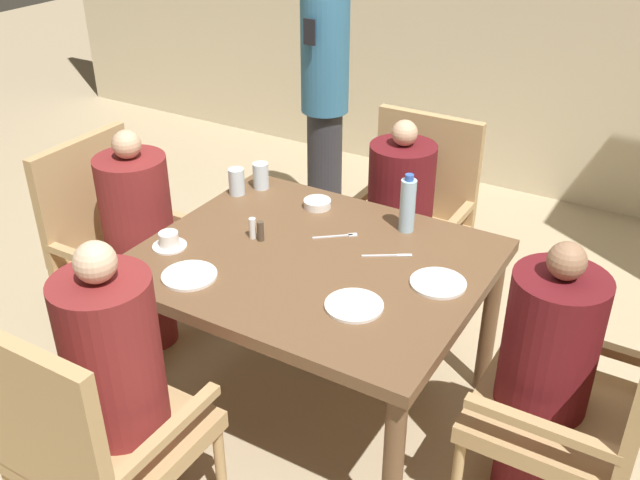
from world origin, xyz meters
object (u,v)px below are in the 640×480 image
object	(u,v)px
chair_left_side	(117,240)
diner_in_right_chair	(544,376)
standing_host	(325,92)
teacup_with_saucer	(169,241)
plate_main_right	(189,276)
water_bottle	(408,205)
diner_in_near_chair	(118,389)
glass_tall_mid	(237,182)
chair_near_corner	(87,434)
chair_far_side	(412,212)
diner_in_left_chair	(140,240)
chair_right_side	(588,401)
plate_dessert_center	(438,283)
plate_main_left	(354,306)
bowl_small	(317,204)
glass_tall_near	(261,176)
diner_in_far_chair	(399,220)

from	to	relation	value
chair_left_side	diner_in_right_chair	xyz separation A→B (m)	(2.03, 0.00, 0.04)
standing_host	teacup_with_saucer	xyz separation A→B (m)	(0.26, -1.69, -0.10)
standing_host	plate_main_right	world-z (taller)	standing_host
plate_main_right	teacup_with_saucer	world-z (taller)	teacup_with_saucer
teacup_with_saucer	water_bottle	distance (m)	0.98
diner_in_near_chair	glass_tall_mid	xyz separation A→B (m)	(-0.33, 1.13, 0.23)
chair_near_corner	plate_main_right	xyz separation A→B (m)	(-0.06, 0.62, 0.24)
glass_tall_mid	chair_far_side	bearing A→B (deg)	48.52
chair_far_side	teacup_with_saucer	xyz separation A→B (m)	(-0.54, -1.20, 0.27)
diner_in_left_chair	glass_tall_mid	xyz separation A→B (m)	(0.34, 0.31, 0.25)
chair_right_side	water_bottle	size ratio (longest dim) A/B	3.92
glass_tall_mid	standing_host	bearing A→B (deg)	100.07
plate_dessert_center	water_bottle	world-z (taller)	water_bottle
standing_host	glass_tall_mid	distance (m)	1.17
chair_left_side	diner_in_left_chair	size ratio (longest dim) A/B	0.90
standing_host	water_bottle	bearing A→B (deg)	-46.52
diner_in_right_chair	plate_main_left	xyz separation A→B (m)	(-0.64, -0.22, 0.20)
plate_main_left	plate_dessert_center	size ratio (longest dim) A/B	1.00
chair_far_side	glass_tall_mid	xyz separation A→B (m)	(-0.59, -0.67, 0.30)
diner_in_near_chair	water_bottle	size ratio (longest dim) A/B	4.55
bowl_small	glass_tall_mid	xyz separation A→B (m)	(-0.39, -0.07, 0.04)
bowl_small	water_bottle	bearing A→B (deg)	1.00
chair_right_side	water_bottle	world-z (taller)	water_bottle
chair_far_side	glass_tall_near	size ratio (longest dim) A/B	8.07
diner_in_left_chair	water_bottle	size ratio (longest dim) A/B	4.35
teacup_with_saucer	standing_host	bearing A→B (deg)	98.80
standing_host	diner_in_right_chair	bearing A→B (deg)	-40.13
chair_left_side	diner_in_far_chair	world-z (taller)	diner_in_far_chair
standing_host	chair_right_side	bearing A→B (deg)	-37.73
diner_in_near_chair	glass_tall_near	bearing A→B (deg)	102.29
diner_in_far_chair	chair_left_side	bearing A→B (deg)	-142.98
diner_in_far_chair	diner_in_near_chair	bearing A→B (deg)	-99.09
diner_in_far_chair	chair_right_side	world-z (taller)	diner_in_far_chair
diner_in_near_chair	water_bottle	bearing A→B (deg)	68.13
bowl_small	glass_tall_mid	distance (m)	0.40
diner_in_far_chair	bowl_small	xyz separation A→B (m)	(-0.21, -0.44, 0.23)
glass_tall_near	chair_right_side	bearing A→B (deg)	-14.38
diner_in_far_chair	plate_main_left	world-z (taller)	diner_in_far_chair
diner_in_near_chair	teacup_with_saucer	distance (m)	0.69
chair_left_side	glass_tall_mid	world-z (taller)	chair_left_side
plate_main_left	glass_tall_mid	distance (m)	1.04
chair_far_side	plate_dessert_center	distance (m)	1.07
chair_right_side	standing_host	distance (m)	2.42
chair_far_side	teacup_with_saucer	bearing A→B (deg)	-114.01
plate_main_left	diner_in_left_chair	bearing A→B (deg)	170.00
chair_left_side	diner_in_near_chair	world-z (taller)	diner_in_near_chair
diner_in_right_chair	plate_dessert_center	world-z (taller)	diner_in_right_chair
chair_far_side	diner_in_near_chair	size ratio (longest dim) A/B	0.86
chair_near_corner	plate_main_left	distance (m)	0.98
standing_host	water_bottle	world-z (taller)	standing_host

